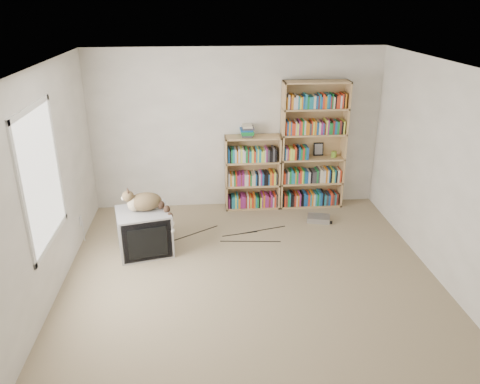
{
  "coord_description": "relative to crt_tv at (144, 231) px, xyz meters",
  "views": [
    {
      "loc": [
        -0.53,
        -4.57,
        3.14
      ],
      "look_at": [
        -0.07,
        1.0,
        0.82
      ],
      "focal_mm": 35.0,
      "sensor_mm": 36.0,
      "label": 1
    }
  ],
  "objects": [
    {
      "name": "green_mug",
      "position": [
        2.87,
        1.3,
        0.57
      ],
      "size": [
        0.08,
        0.08,
        0.09
      ],
      "primitive_type": "cylinder",
      "color": "olive",
      "rests_on": "bookcase_tall"
    },
    {
      "name": "ceiling",
      "position": [
        1.34,
        -1.04,
        2.21
      ],
      "size": [
        4.5,
        5.0,
        0.02
      ],
      "primitive_type": "cube",
      "color": "white",
      "rests_on": "wall_back"
    },
    {
      "name": "wall_back",
      "position": [
        1.34,
        1.46,
        0.96
      ],
      "size": [
        4.5,
        0.02,
        2.5
      ],
      "primitive_type": "cube",
      "color": "white",
      "rests_on": "floor"
    },
    {
      "name": "bookcase_tall",
      "position": [
        2.53,
        1.32,
        0.66
      ],
      "size": [
        1.01,
        0.3,
        2.01
      ],
      "color": "tan",
      "rests_on": "floor"
    },
    {
      "name": "bookcase_short",
      "position": [
        1.58,
        1.32,
        0.25
      ],
      "size": [
        0.86,
        0.3,
        1.18
      ],
      "color": "tan",
      "rests_on": "floor"
    },
    {
      "name": "wall_right",
      "position": [
        3.59,
        -1.04,
        0.96
      ],
      "size": [
        0.02,
        5.0,
        2.5
      ],
      "primitive_type": "cube",
      "color": "white",
      "rests_on": "floor"
    },
    {
      "name": "window",
      "position": [
        -0.9,
        -0.84,
        1.11
      ],
      "size": [
        0.02,
        1.22,
        1.52
      ],
      "primitive_type": "cube",
      "color": "white",
      "rests_on": "wall_left"
    },
    {
      "name": "wall_outlet",
      "position": [
        -0.9,
        0.34,
        0.03
      ],
      "size": [
        0.01,
        0.08,
        0.13
      ],
      "primitive_type": "cube",
      "color": "silver",
      "rests_on": "wall_left"
    },
    {
      "name": "book_stack",
      "position": [
        1.49,
        1.34,
        0.98
      ],
      "size": [
        0.2,
        0.27,
        0.17
      ],
      "primitive_type": "cube",
      "color": "red",
      "rests_on": "bookcase_short"
    },
    {
      "name": "floor",
      "position": [
        1.34,
        -1.04,
        -0.29
      ],
      "size": [
        4.5,
        5.0,
        0.01
      ],
      "primitive_type": "cube",
      "color": "gray",
      "rests_on": "ground"
    },
    {
      "name": "cat",
      "position": [
        0.09,
        0.0,
        0.38
      ],
      "size": [
        0.68,
        0.46,
        0.52
      ],
      "rotation": [
        0.0,
        0.0,
        0.18
      ],
      "color": "#352415",
      "rests_on": "crt_tv"
    },
    {
      "name": "framed_print",
      "position": [
        2.64,
        1.4,
        0.63
      ],
      "size": [
        0.16,
        0.05,
        0.21
      ],
      "primitive_type": "cube",
      "rotation": [
        -0.17,
        0.0,
        0.0
      ],
      "color": "black",
      "rests_on": "bookcase_tall"
    },
    {
      "name": "wall_left",
      "position": [
        -0.91,
        -1.04,
        0.96
      ],
      "size": [
        0.02,
        5.0,
        2.5
      ],
      "primitive_type": "cube",
      "color": "white",
      "rests_on": "floor"
    },
    {
      "name": "wall_front",
      "position": [
        1.34,
        -3.54,
        0.96
      ],
      "size": [
        4.5,
        0.02,
        2.5
      ],
      "primitive_type": "cube",
      "color": "white",
      "rests_on": "floor"
    },
    {
      "name": "floor_cables",
      "position": [
        1.18,
        0.17,
        -0.29
      ],
      "size": [
        1.2,
        0.7,
        0.01
      ],
      "primitive_type": null,
      "color": "black",
      "rests_on": "floor"
    },
    {
      "name": "dvd_player",
      "position": [
        2.53,
        0.7,
        -0.25
      ],
      "size": [
        0.39,
        0.32,
        0.08
      ],
      "primitive_type": "cube",
      "rotation": [
        0.0,
        0.0,
        -0.27
      ],
      "color": "#A7A7AB",
      "rests_on": "floor"
    },
    {
      "name": "crt_tv",
      "position": [
        0.0,
        0.0,
        0.0
      ],
      "size": [
        0.79,
        0.75,
        0.59
      ],
      "rotation": [
        0.0,
        0.0,
        0.23
      ],
      "color": "#98989B",
      "rests_on": "floor"
    }
  ]
}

